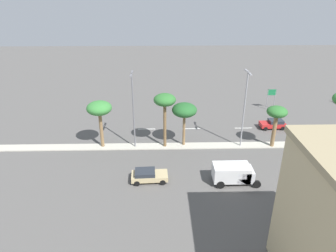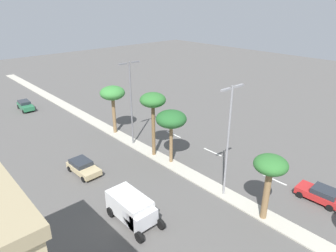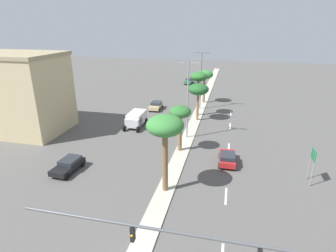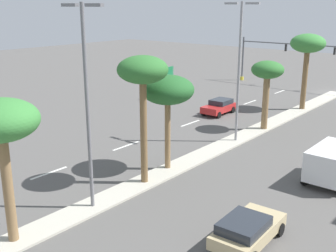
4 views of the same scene
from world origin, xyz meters
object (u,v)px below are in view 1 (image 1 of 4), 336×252
at_px(directional_road_sign, 272,95).
at_px(palm_tree_rear, 165,102).
at_px(street_lamp_rear, 245,104).
at_px(street_lamp_leading, 133,105).
at_px(palm_tree_leading, 99,109).
at_px(palm_tree_outboard, 277,114).
at_px(box_truck, 235,173).
at_px(palm_tree_right, 184,111).
at_px(sedan_red_outboard, 273,124).
at_px(sedan_tan_far, 148,175).

height_order(directional_road_sign, palm_tree_rear, palm_tree_rear).
distance_m(street_lamp_rear, street_lamp_leading, 14.93).
xyz_separation_m(directional_road_sign, palm_tree_leading, (-14.00, 28.45, 3.00)).
height_order(palm_tree_outboard, street_lamp_rear, street_lamp_rear).
relative_size(palm_tree_rear, box_truck, 1.47).
bearing_deg(directional_road_sign, palm_tree_right, 129.15).
bearing_deg(palm_tree_leading, sedan_red_outboard, -77.88).
xyz_separation_m(palm_tree_rear, palm_tree_leading, (0.18, 8.80, -1.06)).
bearing_deg(palm_tree_rear, palm_tree_leading, 88.86).
distance_m(palm_tree_leading, street_lamp_leading, 4.64).
bearing_deg(street_lamp_rear, palm_tree_outboard, -92.68).
relative_size(palm_tree_outboard, street_lamp_leading, 0.56).
bearing_deg(sedan_tan_far, palm_tree_rear, -13.88).
bearing_deg(sedan_red_outboard, palm_tree_leading, 102.12).
bearing_deg(palm_tree_right, street_lamp_leading, 93.34).
distance_m(palm_tree_outboard, street_lamp_leading, 19.43).
height_order(directional_road_sign, street_lamp_leading, street_lamp_leading).
distance_m(palm_tree_outboard, street_lamp_rear, 4.66).
height_order(palm_tree_outboard, palm_tree_right, palm_tree_right).
bearing_deg(sedan_red_outboard, palm_tree_rear, 108.44).
relative_size(palm_tree_rear, sedan_tan_far, 1.81).
relative_size(directional_road_sign, palm_tree_leading, 0.56).
xyz_separation_m(palm_tree_rear, street_lamp_leading, (-0.04, 4.20, -0.48)).
distance_m(palm_tree_rear, sedan_red_outboard, 19.30).
bearing_deg(street_lamp_leading, palm_tree_leading, 87.27).
bearing_deg(sedan_red_outboard, box_truck, 146.96).
bearing_deg(box_truck, street_lamp_rear, -18.15).
distance_m(sedan_red_outboard, sedan_tan_far, 24.02).
xyz_separation_m(palm_tree_leading, sedan_tan_far, (-8.47, -6.75, -4.99)).
relative_size(palm_tree_outboard, palm_tree_rear, 0.77).
xyz_separation_m(street_lamp_leading, sedan_tan_far, (-8.26, -2.15, -5.56)).
xyz_separation_m(directional_road_sign, palm_tree_right, (-13.81, 16.97, 2.60)).
bearing_deg(palm_tree_outboard, palm_tree_leading, 88.80).
bearing_deg(palm_tree_leading, street_lamp_rear, -90.86).
relative_size(sedan_red_outboard, box_truck, 0.75).
bearing_deg(box_truck, sedan_red_outboard, -33.04).
distance_m(sedan_red_outboard, box_truck, 17.50).
bearing_deg(palm_tree_leading, sedan_tan_far, -141.47).
relative_size(street_lamp_rear, box_truck, 2.03).
bearing_deg(box_truck, palm_tree_rear, 41.58).
relative_size(palm_tree_right, street_lamp_leading, 0.59).
distance_m(directional_road_sign, palm_tree_outboard, 15.34).
bearing_deg(sedan_red_outboard, street_lamp_leading, 105.14).
distance_m(palm_tree_leading, sedan_red_outboard, 27.25).
height_order(sedan_tan_far, box_truck, box_truck).
height_order(palm_tree_right, street_lamp_rear, street_lamp_rear).
bearing_deg(street_lamp_leading, street_lamp_rear, -90.29).
bearing_deg(street_lamp_leading, palm_tree_rear, -89.40).
height_order(palm_tree_rear, palm_tree_leading, palm_tree_rear).
relative_size(palm_tree_leading, sedan_tan_far, 1.56).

